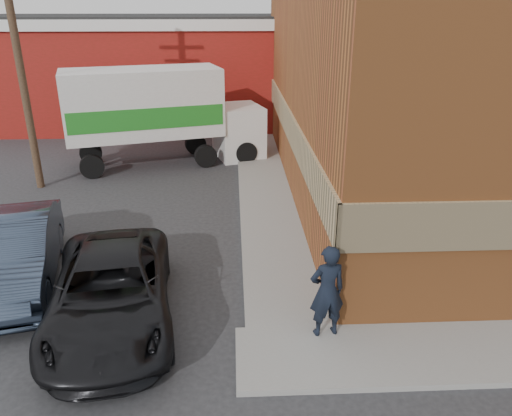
# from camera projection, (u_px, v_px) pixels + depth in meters

# --- Properties ---
(ground) EXTENTS (90.00, 90.00, 0.00)m
(ground) POSITION_uv_depth(u_px,v_px,m) (260.00, 332.00, 10.14)
(ground) COLOR #28282B
(ground) RESTS_ON ground
(brick_building) EXTENTS (14.25, 18.25, 9.36)m
(brick_building) POSITION_uv_depth(u_px,v_px,m) (494.00, 51.00, 17.03)
(brick_building) COLOR #A55A2A
(brick_building) RESTS_ON ground
(sidewalk_west) EXTENTS (1.80, 18.00, 0.12)m
(sidewalk_west) POSITION_uv_depth(u_px,v_px,m) (263.00, 182.00, 18.46)
(sidewalk_west) COLOR gray
(sidewalk_west) RESTS_ON ground
(warehouse) EXTENTS (16.30, 8.30, 5.60)m
(warehouse) POSITION_uv_depth(u_px,v_px,m) (131.00, 70.00, 27.28)
(warehouse) COLOR maroon
(warehouse) RESTS_ON ground
(utility_pole) EXTENTS (2.00, 0.26, 9.00)m
(utility_pole) POSITION_uv_depth(u_px,v_px,m) (17.00, 51.00, 16.32)
(utility_pole) COLOR brown
(utility_pole) RESTS_ON ground
(man) EXTENTS (0.78, 0.58, 1.93)m
(man) POSITION_uv_depth(u_px,v_px,m) (327.00, 291.00, 9.56)
(man) COLOR black
(man) RESTS_ON sidewalk_south
(sedan) EXTENTS (2.77, 5.22, 1.63)m
(sedan) POSITION_uv_depth(u_px,v_px,m) (14.00, 253.00, 11.58)
(sedan) COLOR #2D394C
(sedan) RESTS_ON ground
(suv_a) EXTENTS (3.11, 5.50, 1.45)m
(suv_a) POSITION_uv_depth(u_px,v_px,m) (111.00, 292.00, 10.20)
(suv_a) COLOR black
(suv_a) RESTS_ON ground
(box_truck) EXTENTS (8.15, 4.34, 3.86)m
(box_truck) POSITION_uv_depth(u_px,v_px,m) (163.00, 110.00, 19.96)
(box_truck) COLOR white
(box_truck) RESTS_ON ground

